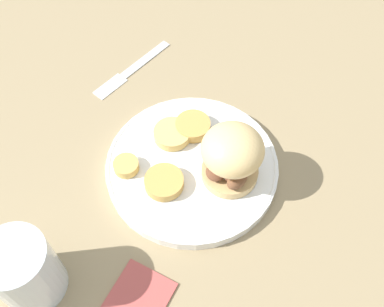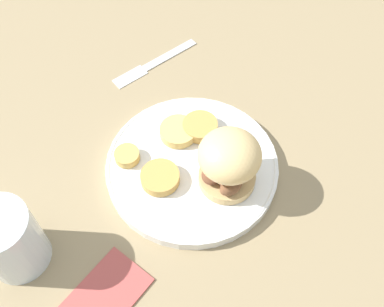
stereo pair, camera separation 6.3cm
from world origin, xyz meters
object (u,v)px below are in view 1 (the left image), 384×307
(dinner_plate, at_px, (192,166))
(drinking_glass, at_px, (25,271))
(sandwich, at_px, (230,157))
(fork, at_px, (132,69))

(dinner_plate, relative_size, drinking_glass, 2.43)
(sandwich, bearing_deg, fork, -125.42)
(sandwich, xyz_separation_m, drinking_glass, (0.23, -0.18, -0.02))
(dinner_plate, distance_m, sandwich, 0.08)
(sandwich, distance_m, drinking_glass, 0.29)
(dinner_plate, bearing_deg, sandwich, 86.88)
(drinking_glass, bearing_deg, dinner_plate, 151.09)
(dinner_plate, height_order, fork, dinner_plate)
(dinner_plate, xyz_separation_m, sandwich, (0.00, 0.06, 0.06))
(dinner_plate, bearing_deg, fork, -132.85)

